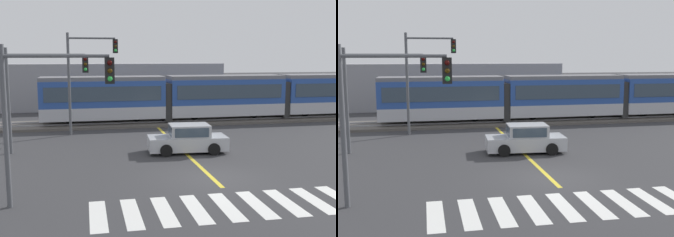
# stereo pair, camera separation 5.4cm
# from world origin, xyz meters

# --- Properties ---
(ground_plane) EXTENTS (200.00, 200.00, 0.00)m
(ground_plane) POSITION_xyz_m (0.00, 0.00, 0.00)
(ground_plane) COLOR #333335
(track_bed) EXTENTS (120.00, 4.00, 0.18)m
(track_bed) POSITION_xyz_m (0.00, 14.82, 0.09)
(track_bed) COLOR #56514C
(track_bed) RESTS_ON ground
(rail_near) EXTENTS (120.00, 0.08, 0.10)m
(rail_near) POSITION_xyz_m (0.00, 14.10, 0.23)
(rail_near) COLOR #939399
(rail_near) RESTS_ON track_bed
(rail_far) EXTENTS (120.00, 0.08, 0.10)m
(rail_far) POSITION_xyz_m (0.00, 15.54, 0.23)
(rail_far) COLOR #939399
(rail_far) RESTS_ON track_bed
(light_rail_tram) EXTENTS (28.00, 2.64, 3.43)m
(light_rail_tram) POSITION_xyz_m (5.71, 14.82, 2.05)
(light_rail_tram) COLOR #B7BAC1
(light_rail_tram) RESTS_ON track_bed
(crosswalk_stripe_0) EXTENTS (0.59, 2.80, 0.01)m
(crosswalk_stripe_0) POSITION_xyz_m (-4.95, -3.28, 0.00)
(crosswalk_stripe_0) COLOR silver
(crosswalk_stripe_0) RESTS_ON ground
(crosswalk_stripe_1) EXTENTS (0.59, 2.80, 0.01)m
(crosswalk_stripe_1) POSITION_xyz_m (-3.85, -3.29, 0.00)
(crosswalk_stripe_1) COLOR silver
(crosswalk_stripe_1) RESTS_ON ground
(crosswalk_stripe_2) EXTENTS (0.59, 2.80, 0.01)m
(crosswalk_stripe_2) POSITION_xyz_m (-2.75, -3.30, 0.00)
(crosswalk_stripe_2) COLOR silver
(crosswalk_stripe_2) RESTS_ON ground
(crosswalk_stripe_3) EXTENTS (0.59, 2.80, 0.01)m
(crosswalk_stripe_3) POSITION_xyz_m (-1.65, -3.31, 0.00)
(crosswalk_stripe_3) COLOR silver
(crosswalk_stripe_3) RESTS_ON ground
(crosswalk_stripe_4) EXTENTS (0.59, 2.80, 0.01)m
(crosswalk_stripe_4) POSITION_xyz_m (-0.55, -3.32, 0.00)
(crosswalk_stripe_4) COLOR silver
(crosswalk_stripe_4) RESTS_ON ground
(crosswalk_stripe_5) EXTENTS (0.59, 2.80, 0.01)m
(crosswalk_stripe_5) POSITION_xyz_m (0.55, -3.33, 0.00)
(crosswalk_stripe_5) COLOR silver
(crosswalk_stripe_5) RESTS_ON ground
(crosswalk_stripe_6) EXTENTS (0.59, 2.80, 0.01)m
(crosswalk_stripe_6) POSITION_xyz_m (1.65, -3.34, 0.00)
(crosswalk_stripe_6) COLOR silver
(crosswalk_stripe_6) RESTS_ON ground
(crosswalk_stripe_7) EXTENTS (0.59, 2.80, 0.01)m
(crosswalk_stripe_7) POSITION_xyz_m (2.75, -3.35, 0.00)
(crosswalk_stripe_7) COLOR silver
(crosswalk_stripe_7) RESTS_ON ground
(lane_centre_line) EXTENTS (0.20, 14.15, 0.01)m
(lane_centre_line) POSITION_xyz_m (0.00, 5.75, 0.00)
(lane_centre_line) COLOR gold
(lane_centre_line) RESTS_ON ground
(sedan_crossing) EXTENTS (4.30, 2.13, 1.52)m
(sedan_crossing) POSITION_xyz_m (0.17, 4.92, 0.70)
(sedan_crossing) COLOR #B7BABF
(sedan_crossing) RESTS_ON ground
(traffic_light_far_left) EXTENTS (3.25, 0.38, 6.59)m
(traffic_light_far_left) POSITION_xyz_m (-5.08, 11.25, 4.33)
(traffic_light_far_left) COLOR #515459
(traffic_light_far_left) RESTS_ON ground
(traffic_light_near_left) EXTENTS (3.75, 0.38, 5.55)m
(traffic_light_near_left) POSITION_xyz_m (-6.57, -1.87, 3.70)
(traffic_light_near_left) COLOR #515459
(traffic_light_near_left) RESTS_ON ground
(traffic_light_mid_left) EXTENTS (4.25, 0.38, 5.57)m
(traffic_light_mid_left) POSITION_xyz_m (-7.59, 6.51, 3.76)
(traffic_light_mid_left) COLOR #515459
(traffic_light_mid_left) RESTS_ON ground
(building_backdrop_far) EXTENTS (24.17, 6.00, 4.35)m
(building_backdrop_far) POSITION_xyz_m (-3.66, 25.93, 2.17)
(building_backdrop_far) COLOR gray
(building_backdrop_far) RESTS_ON ground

